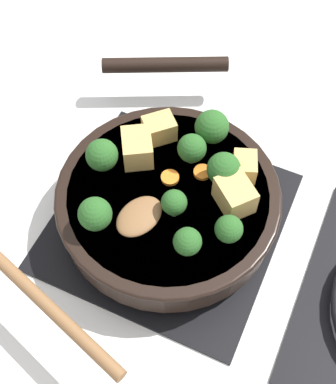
{
  "coord_description": "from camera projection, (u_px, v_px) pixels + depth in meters",
  "views": [
    {
      "loc": [
        0.34,
        0.16,
        0.67
      ],
      "look_at": [
        0.0,
        0.0,
        0.08
      ],
      "focal_mm": 50.0,
      "sensor_mm": 36.0,
      "label": 1
    }
  ],
  "objects": [
    {
      "name": "ground_plane",
      "position": [
        168.0,
        221.0,
        0.77
      ],
      "size": [
        2.4,
        2.4,
        0.0
      ],
      "primitive_type": "plane",
      "color": "silver"
    },
    {
      "name": "front_burner_grate",
      "position": [
        168.0,
        217.0,
        0.76
      ],
      "size": [
        0.31,
        0.31,
        0.03
      ],
      "color": "black",
      "rests_on": "ground_plane"
    },
    {
      "name": "skillet_pan",
      "position": [
        168.0,
        199.0,
        0.73
      ],
      "size": [
        0.43,
        0.35,
        0.05
      ],
      "color": "black",
      "rests_on": "front_burner_grate"
    },
    {
      "name": "wooden_spoon",
      "position": [
        87.0,
        265.0,
        0.64
      ],
      "size": [
        0.23,
        0.24,
        0.02
      ],
      "color": "brown",
      "rests_on": "skillet_pan"
    },
    {
      "name": "tofu_cube_center_large",
      "position": [
        137.0,
        148.0,
        0.72
      ],
      "size": [
        0.06,
        0.06,
        0.04
      ],
      "primitive_type": "cube",
      "rotation": [
        0.0,
        0.0,
        0.55
      ],
      "color": "tan",
      "rests_on": "skillet_pan"
    },
    {
      "name": "tofu_cube_near_handle",
      "position": [
        159.0,
        129.0,
        0.74
      ],
      "size": [
        0.05,
        0.05,
        0.03
      ],
      "primitive_type": "cube",
      "rotation": [
        0.0,
        0.0,
        2.35
      ],
      "color": "tan",
      "rests_on": "skillet_pan"
    },
    {
      "name": "tofu_cube_east_chunk",
      "position": [
        245.0,
        166.0,
        0.71
      ],
      "size": [
        0.05,
        0.04,
        0.03
      ],
      "primitive_type": "cube",
      "rotation": [
        0.0,
        0.0,
        0.36
      ],
      "color": "tan",
      "rests_on": "skillet_pan"
    },
    {
      "name": "tofu_cube_west_chunk",
      "position": [
        235.0,
        195.0,
        0.68
      ],
      "size": [
        0.06,
        0.06,
        0.04
      ],
      "primitive_type": "cube",
      "rotation": [
        0.0,
        0.0,
        4.01
      ],
      "color": "tan",
      "rests_on": "skillet_pan"
    },
    {
      "name": "broccoli_floret_near_spoon",
      "position": [
        192.0,
        148.0,
        0.71
      ],
      "size": [
        0.04,
        0.04,
        0.05
      ],
      "color": "#709956",
      "rests_on": "skillet_pan"
    },
    {
      "name": "broccoli_floret_center_top",
      "position": [
        187.0,
        242.0,
        0.64
      ],
      "size": [
        0.04,
        0.04,
        0.04
      ],
      "color": "#709956",
      "rests_on": "skillet_pan"
    },
    {
      "name": "broccoli_floret_east_rim",
      "position": [
        229.0,
        229.0,
        0.65
      ],
      "size": [
        0.04,
        0.04,
        0.04
      ],
      "color": "#709956",
      "rests_on": "skillet_pan"
    },
    {
      "name": "broccoli_floret_west_rim",
      "position": [
        174.0,
        203.0,
        0.67
      ],
      "size": [
        0.03,
        0.03,
        0.04
      ],
      "color": "#709956",
      "rests_on": "skillet_pan"
    },
    {
      "name": "broccoli_floret_north_edge",
      "position": [
        95.0,
        214.0,
        0.65
      ],
      "size": [
        0.04,
        0.04,
        0.05
      ],
      "color": "#709956",
      "rests_on": "skillet_pan"
    },
    {
      "name": "broccoli_floret_south_cluster",
      "position": [
        101.0,
        157.0,
        0.7
      ],
      "size": [
        0.04,
        0.04,
        0.05
      ],
      "color": "#709956",
      "rests_on": "skillet_pan"
    },
    {
      "name": "broccoli_floret_mid_floret",
      "position": [
        212.0,
        127.0,
        0.73
      ],
      "size": [
        0.05,
        0.05,
        0.05
      ],
      "color": "#709956",
      "rests_on": "skillet_pan"
    },
    {
      "name": "broccoli_floret_small_inner",
      "position": [
        224.0,
        169.0,
        0.69
      ],
      "size": [
        0.04,
        0.04,
        0.05
      ],
      "color": "#709956",
      "rests_on": "skillet_pan"
    },
    {
      "name": "carrot_slice_orange_thin",
      "position": [
        170.0,
        178.0,
        0.71
      ],
      "size": [
        0.02,
        0.02,
        0.01
      ],
      "primitive_type": "cylinder",
      "color": "orange",
      "rests_on": "skillet_pan"
    },
    {
      "name": "carrot_slice_near_center",
      "position": [
        202.0,
        172.0,
        0.72
      ],
      "size": [
        0.02,
        0.02,
        0.01
      ],
      "primitive_type": "cylinder",
      "color": "orange",
      "rests_on": "skillet_pan"
    }
  ]
}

